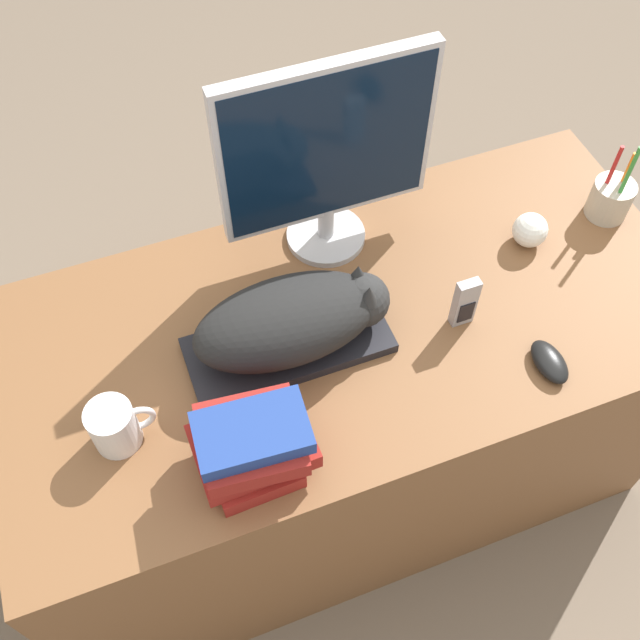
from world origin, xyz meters
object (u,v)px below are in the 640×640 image
object	(u,v)px
pen_cup	(611,198)
keyboard	(288,345)
coffee_mug	(115,426)
phone	(465,303)
monitor	(327,153)
book_stack	(252,445)
cat	(296,318)
baseball	(530,230)
computer_mouse	(549,362)

from	to	relation	value
pen_cup	keyboard	bearing A→B (deg)	-173.47
coffee_mug	phone	distance (m)	0.71
monitor	book_stack	bearing A→B (deg)	-124.42
cat	monitor	size ratio (longest dim) A/B	0.86
monitor	keyboard	bearing A→B (deg)	-125.62
keyboard	book_stack	world-z (taller)	book_stack
monitor	book_stack	world-z (taller)	monitor
baseball	book_stack	world-z (taller)	book_stack
monitor	computer_mouse	xyz separation A→B (m)	(0.29, -0.47, -0.24)
monitor	book_stack	size ratio (longest dim) A/B	2.19
cat	pen_cup	distance (m)	0.79
monitor	baseball	xyz separation A→B (m)	(0.41, -0.17, -0.21)
pen_cup	book_stack	bearing A→B (deg)	-161.96
keyboard	book_stack	xyz separation A→B (m)	(-0.14, -0.21, 0.07)
computer_mouse	phone	distance (m)	0.20
monitor	computer_mouse	bearing A→B (deg)	-58.08
baseball	phone	bearing A→B (deg)	-149.22
keyboard	monitor	xyz separation A→B (m)	(0.18, 0.24, 0.24)
phone	book_stack	world-z (taller)	book_stack
pen_cup	book_stack	xyz separation A→B (m)	(-0.94, -0.31, 0.03)
baseball	cat	bearing A→B (deg)	-172.12
monitor	baseball	bearing A→B (deg)	-21.90
keyboard	baseball	bearing A→B (deg)	7.62
cat	monitor	distance (m)	0.33
pen_cup	phone	size ratio (longest dim) A/B	1.73
computer_mouse	coffee_mug	distance (m)	0.83
keyboard	phone	xyz separation A→B (m)	(0.35, -0.06, 0.05)
keyboard	computer_mouse	size ratio (longest dim) A/B	3.88
phone	pen_cup	bearing A→B (deg)	18.91
pen_cup	phone	world-z (taller)	pen_cup
keyboard	phone	size ratio (longest dim) A/B	3.25
baseball	book_stack	xyz separation A→B (m)	(-0.73, -0.29, 0.04)
coffee_mug	computer_mouse	bearing A→B (deg)	-9.90
phone	monitor	bearing A→B (deg)	120.26
cat	computer_mouse	world-z (taller)	cat
computer_mouse	monitor	bearing A→B (deg)	121.92
coffee_mug	baseball	distance (m)	0.96
keyboard	phone	bearing A→B (deg)	-9.79
cat	book_stack	distance (m)	0.27
keyboard	coffee_mug	distance (m)	0.37
monitor	baseball	world-z (taller)	monitor
monitor	coffee_mug	bearing A→B (deg)	-148.80
coffee_mug	pen_cup	distance (m)	1.17
computer_mouse	coffee_mug	size ratio (longest dim) A/B	0.86
computer_mouse	baseball	world-z (taller)	baseball
computer_mouse	book_stack	world-z (taller)	book_stack
monitor	coffee_mug	size ratio (longest dim) A/B	3.77
cat	baseball	bearing A→B (deg)	7.88
cat	coffee_mug	distance (m)	0.39
coffee_mug	book_stack	bearing A→B (deg)	-32.21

